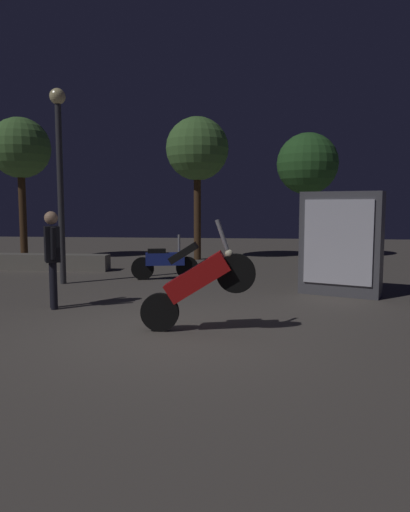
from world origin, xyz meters
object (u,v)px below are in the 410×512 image
motorcycle_blue_parked_left (165,262)px  kiosk_billboard (341,244)px  motorcycle_red_foreground (197,281)px  person_rider_beside (52,251)px  streetlamp_near (60,159)px

motorcycle_blue_parked_left → kiosk_billboard: (3.94, -1.64, 0.61)m
motorcycle_red_foreground → motorcycle_blue_parked_left: (-1.41, 4.81, -0.31)m
kiosk_billboard → person_rider_beside: bearing=41.8°
person_rider_beside → motorcycle_blue_parked_left: bearing=40.1°
motorcycle_blue_parked_left → person_rider_beside: size_ratio=0.95×
motorcycle_blue_parked_left → streetlamp_near: size_ratio=0.37×
motorcycle_blue_parked_left → streetlamp_near: streetlamp_near is taller
person_rider_beside → streetlamp_near: streetlamp_near is taller
motorcycle_red_foreground → person_rider_beside: (-2.73, 1.29, 0.29)m
motorcycle_red_foreground → motorcycle_blue_parked_left: bearing=104.5°
motorcycle_red_foreground → streetlamp_near: 5.76m
motorcycle_red_foreground → streetlamp_near: bearing=131.2°
motorcycle_blue_parked_left → streetlamp_near: (-2.24, -0.89, 2.43)m
streetlamp_near → motorcycle_red_foreground: bearing=-47.0°
motorcycle_red_foreground → person_rider_beside: bearing=152.9°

